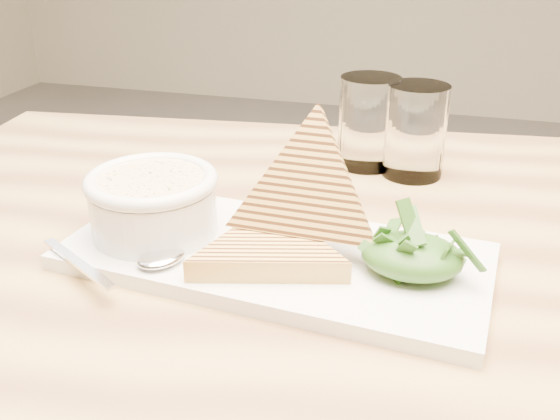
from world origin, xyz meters
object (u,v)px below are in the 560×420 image
(glass_near, at_px, (368,122))
(table_top, at_px, (382,273))
(soup_bowl, at_px, (154,209))
(glass_far, at_px, (415,131))
(platter, at_px, (275,256))

(glass_near, bearing_deg, table_top, -77.20)
(soup_bowl, relative_size, glass_far, 1.06)
(glass_near, distance_m, glass_far, 0.07)
(soup_bowl, height_order, glass_near, glass_near)
(glass_near, xyz_separation_m, glass_far, (0.06, -0.02, -0.00))
(table_top, height_order, glass_far, glass_far)
(table_top, xyz_separation_m, soup_bowl, (-0.23, -0.04, 0.06))
(platter, xyz_separation_m, glass_near, (0.05, 0.29, 0.05))
(platter, bearing_deg, table_top, 22.69)
(platter, distance_m, glass_far, 0.30)
(platter, relative_size, glass_far, 3.43)
(table_top, xyz_separation_m, glass_near, (-0.06, 0.25, 0.08))
(soup_bowl, xyz_separation_m, glass_far, (0.24, 0.27, 0.02))
(glass_far, bearing_deg, soup_bowl, -131.74)
(soup_bowl, bearing_deg, glass_near, 58.50)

